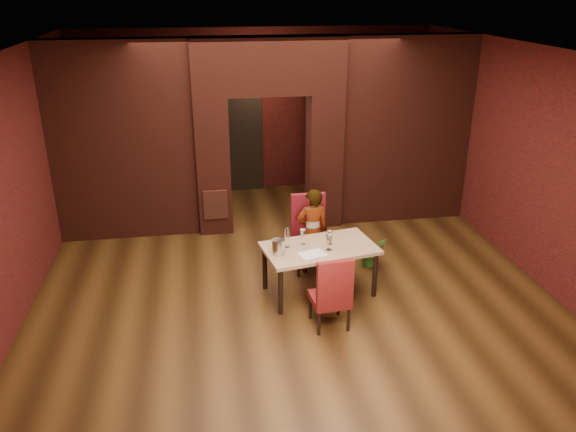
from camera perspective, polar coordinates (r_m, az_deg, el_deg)
name	(u,v)px	position (r m, az deg, el deg)	size (l,w,h in m)	color
floor	(288,279)	(8.19, 0.03, -6.39)	(8.00, 8.00, 0.00)	#482C12
ceiling	(288,50)	(7.20, 0.03, 16.47)	(7.00, 8.00, 0.04)	silver
wall_back	(256,111)	(11.37, -3.27, 10.58)	(7.00, 0.04, 3.20)	maroon
wall_front	(381,355)	(4.05, 9.47, -13.71)	(7.00, 0.04, 3.20)	maroon
wall_left	(12,188)	(7.81, -26.24, 2.55)	(0.04, 8.00, 3.20)	maroon
wall_right	(529,162)	(8.79, 23.28, 5.11)	(0.04, 8.00, 3.20)	maroon
pillar_left	(213,165)	(9.50, -7.62, 5.15)	(0.55, 0.55, 2.30)	maroon
pillar_right	(324,160)	(9.72, 3.68, 5.73)	(0.55, 0.55, 2.30)	maroon
lintel	(268,66)	(9.22, -2.04, 15.02)	(2.45, 0.55, 0.90)	maroon
wing_wall_left	(123,142)	(9.45, -16.42, 7.18)	(2.27, 0.35, 3.20)	maroon
wing_wall_right	(404,131)	(10.01, 11.75, 8.47)	(2.27, 0.35, 3.20)	maroon
vent_panel	(216,205)	(9.42, -7.37, 1.14)	(0.40, 0.03, 0.50)	#99452C
rear_door	(237,140)	(11.41, -5.19, 7.73)	(0.90, 0.08, 2.10)	black
rear_door_frame	(237,140)	(11.37, -5.18, 7.68)	(1.02, 0.04, 2.22)	black
dining_table	(319,270)	(7.70, 3.18, -5.46)	(1.49, 0.84, 0.70)	tan
chair_far	(310,235)	(8.22, 2.30, -1.89)	(0.51, 0.51, 1.12)	maroon
chair_near	(330,290)	(6.94, 4.27, -7.53)	(0.45, 0.45, 0.98)	maroon
person_seated	(312,231)	(8.13, 2.49, -1.54)	(0.47, 0.31, 1.29)	silver
wine_glass_a	(303,237)	(7.55, 1.52, -2.15)	(0.09, 0.09, 0.22)	white
wine_glass_b	(330,238)	(7.59, 4.27, -2.20)	(0.08, 0.08, 0.19)	white
wine_glass_c	(329,242)	(7.42, 4.20, -2.69)	(0.09, 0.09, 0.22)	silver
tasting_sheet	(312,254)	(7.34, 2.50, -3.88)	(0.33, 0.24, 0.00)	silver
wine_bucket	(278,247)	(7.29, -0.97, -3.16)	(0.17, 0.17, 0.21)	#AFAFB5
water_bottle	(287,237)	(7.46, -0.10, -2.19)	(0.07, 0.07, 0.28)	white
potted_plant	(371,251)	(8.55, 8.39, -3.54)	(0.42, 0.37, 0.47)	#2F681F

